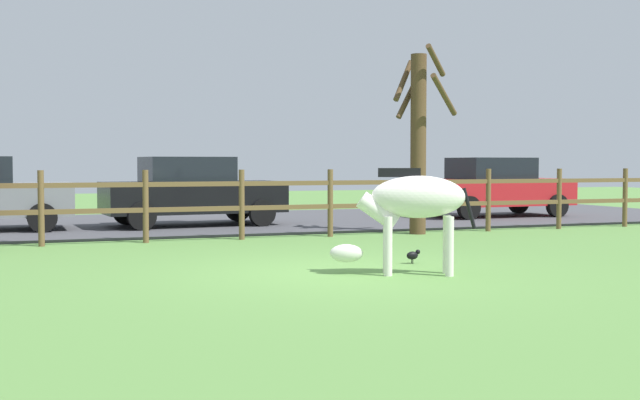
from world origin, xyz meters
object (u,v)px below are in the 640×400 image
object	(u,v)px
crow_on_grass	(413,255)
parked_car_black	(192,191)
zebra	(412,205)
parked_car_red	(494,187)
bare_tree	(419,137)

from	to	relation	value
crow_on_grass	parked_car_black	size ratio (longest dim) A/B	0.05
zebra	parked_car_red	distance (m)	11.37
parked_car_black	parked_car_red	bearing A→B (deg)	2.31
crow_on_grass	parked_car_red	size ratio (longest dim) A/B	0.05
zebra	parked_car_red	size ratio (longest dim) A/B	0.45
parked_car_red	parked_car_black	bearing A→B (deg)	-177.69
parked_car_red	zebra	bearing A→B (deg)	-127.74
bare_tree	parked_car_black	distance (m)	5.34
zebra	parked_car_black	distance (m)	8.74
zebra	crow_on_grass	xyz separation A→B (m)	(0.55, 1.03, -0.80)
zebra	parked_car_black	bearing A→B (deg)	97.92
bare_tree	crow_on_grass	bearing A→B (deg)	-118.05
zebra	crow_on_grass	distance (m)	1.42
crow_on_grass	bare_tree	bearing A→B (deg)	61.95
zebra	parked_car_black	size ratio (longest dim) A/B	0.45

